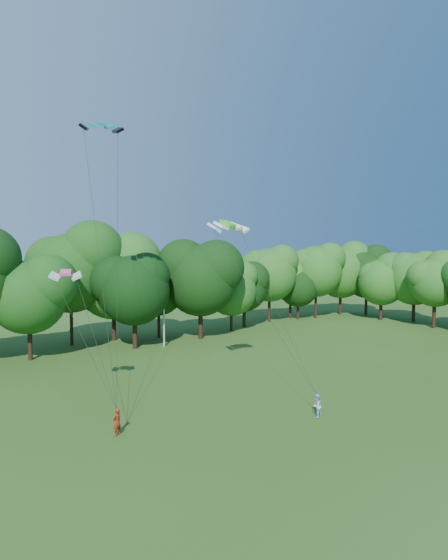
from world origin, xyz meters
TOP-DOWN VIEW (x-y plane):
  - ground at (0.00, 0.00)m, footprint 160.00×160.00m
  - utility_pole at (5.85, 31.69)m, footprint 1.52×0.76m
  - kite_flyer_left at (-7.39, 11.89)m, footprint 0.70×0.61m
  - kite_flyer_right at (4.16, 7.19)m, footprint 0.83×0.70m
  - kite_teal at (-4.49, 21.83)m, footprint 3.44×2.19m
  - kite_green at (2.83, 15.20)m, footprint 3.11×1.44m
  - kite_pink at (-8.69, 17.06)m, footprint 2.19×1.56m
  - tree_back_center at (2.81, 32.73)m, footprint 8.47×8.47m
  - tree_back_east at (32.21, 38.97)m, footprint 7.34×7.34m

SIDE VIEW (x-z plane):
  - ground at x=0.00m, z-range 0.00..0.00m
  - kite_flyer_right at x=4.16m, z-range 0.00..1.52m
  - kite_flyer_left at x=-7.39m, z-range 0.00..1.61m
  - utility_pole at x=5.85m, z-range 0.12..8.31m
  - tree_back_east at x=32.21m, z-range 1.33..12.01m
  - tree_back_center at x=2.81m, z-range 1.53..13.86m
  - kite_pink at x=-8.69m, z-range 9.09..9.50m
  - kite_green at x=2.83m, z-range 12.46..13.11m
  - kite_teal at x=-4.49m, z-range 20.23..20.85m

